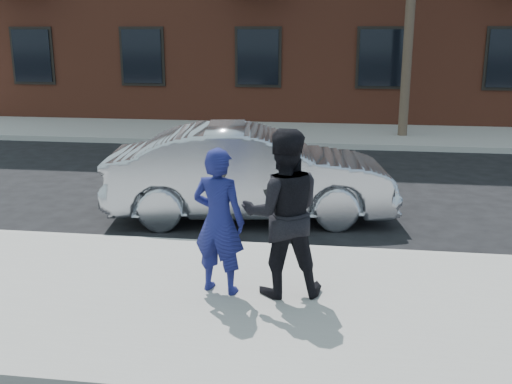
# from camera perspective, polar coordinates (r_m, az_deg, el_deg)

# --- Properties ---
(ground) EXTENTS (100.00, 100.00, 0.00)m
(ground) POSITION_cam_1_polar(r_m,az_deg,el_deg) (7.41, -14.97, -9.28)
(ground) COLOR black
(ground) RESTS_ON ground
(near_sidewalk) EXTENTS (50.00, 3.50, 0.15)m
(near_sidewalk) POSITION_cam_1_polar(r_m,az_deg,el_deg) (7.17, -15.80, -9.52)
(near_sidewalk) COLOR gray
(near_sidewalk) RESTS_ON ground
(near_curb) EXTENTS (50.00, 0.10, 0.15)m
(near_curb) POSITION_cam_1_polar(r_m,az_deg,el_deg) (8.72, -11.07, -4.76)
(near_curb) COLOR #999691
(near_curb) RESTS_ON ground
(far_sidewalk) EXTENTS (50.00, 3.50, 0.15)m
(far_sidewalk) POSITION_cam_1_polar(r_m,az_deg,el_deg) (17.88, -0.90, 5.68)
(far_sidewalk) COLOR gray
(far_sidewalk) RESTS_ON ground
(far_curb) EXTENTS (50.00, 0.10, 0.15)m
(far_curb) POSITION_cam_1_polar(r_m,az_deg,el_deg) (16.14, -1.91, 4.64)
(far_curb) COLOR #999691
(far_curb) RESTS_ON ground
(silver_sedan) EXTENTS (4.80, 2.29, 1.52)m
(silver_sedan) POSITION_cam_1_polar(r_m,az_deg,el_deg) (9.74, -0.52, 1.83)
(silver_sedan) COLOR #999BA3
(silver_sedan) RESTS_ON ground
(man_hoodie) EXTENTS (0.68, 0.56, 1.65)m
(man_hoodie) POSITION_cam_1_polar(r_m,az_deg,el_deg) (6.59, -3.57, -2.78)
(man_hoodie) COLOR navy
(man_hoodie) RESTS_ON near_sidewalk
(man_peacoat) EXTENTS (1.03, 0.88, 1.86)m
(man_peacoat) POSITION_cam_1_polar(r_m,az_deg,el_deg) (6.50, 2.57, -2.03)
(man_peacoat) COLOR black
(man_peacoat) RESTS_ON near_sidewalk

